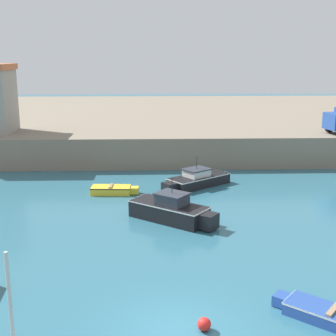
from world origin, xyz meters
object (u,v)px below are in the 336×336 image
(motorboat_black_5, at_px, (172,210))
(motorboat_black_3, at_px, (197,180))
(dinghy_yellow_7, at_px, (113,190))
(mooring_buoy, at_px, (204,324))
(dinghy_blue_1, at_px, (330,315))

(motorboat_black_5, bearing_deg, motorboat_black_3, 73.41)
(dinghy_yellow_7, height_order, mooring_buoy, dinghy_yellow_7)
(mooring_buoy, bearing_deg, dinghy_blue_1, 4.82)
(dinghy_blue_1, distance_m, motorboat_black_3, 18.01)
(dinghy_yellow_7, distance_m, mooring_buoy, 17.06)
(mooring_buoy, bearing_deg, motorboat_black_5, 93.46)
(motorboat_black_3, relative_size, motorboat_black_5, 1.03)
(motorboat_black_5, distance_m, dinghy_yellow_7, 6.68)
(dinghy_yellow_7, xyz_separation_m, mooring_buoy, (4.44, -16.47, -0.04))
(dinghy_blue_1, bearing_deg, mooring_buoy, -175.18)
(motorboat_black_3, height_order, mooring_buoy, motorboat_black_3)
(dinghy_blue_1, height_order, dinghy_yellow_7, dinghy_yellow_7)
(dinghy_blue_1, distance_m, dinghy_yellow_7, 18.41)
(motorboat_black_5, bearing_deg, mooring_buoy, -86.54)
(dinghy_blue_1, distance_m, motorboat_black_5, 11.79)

